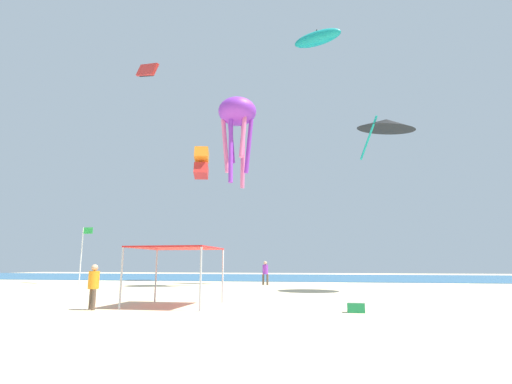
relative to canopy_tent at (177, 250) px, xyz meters
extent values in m
cube|color=beige|center=(2.94, 1.80, -2.18)|extent=(110.00, 110.00, 0.10)
cube|color=#28608C|center=(2.94, 34.02, -2.11)|extent=(110.00, 25.99, 0.03)
cylinder|color=#B2B2B7|center=(-1.49, -1.44, -1.04)|extent=(0.07, 0.07, 2.18)
cylinder|color=#B2B2B7|center=(1.49, -1.44, -1.04)|extent=(0.07, 0.07, 2.18)
cylinder|color=#B2B2B7|center=(-1.49, 1.44, -1.04)|extent=(0.07, 0.07, 2.18)
cylinder|color=#B2B2B7|center=(1.49, 1.44, -1.04)|extent=(0.07, 0.07, 2.18)
cube|color=red|center=(0.00, 0.00, 0.08)|extent=(3.05, 2.95, 0.06)
cylinder|color=brown|center=(-2.27, -1.83, -1.77)|extent=(0.14, 0.14, 0.72)
cylinder|color=brown|center=(-2.48, -1.65, -1.77)|extent=(0.14, 0.14, 0.72)
cylinder|color=orange|center=(-2.38, -1.74, -1.10)|extent=(0.37, 0.37, 0.62)
sphere|color=tan|center=(-2.38, -1.74, -0.67)|extent=(0.23, 0.23, 0.23)
cylinder|color=brown|center=(1.22, 15.45, -1.71)|extent=(0.16, 0.16, 0.82)
cylinder|color=brown|center=(0.90, 15.42, -1.71)|extent=(0.16, 0.16, 0.82)
cylinder|color=purple|center=(1.06, 15.43, -0.94)|extent=(0.43, 0.43, 0.72)
sphere|color=tan|center=(1.06, 15.43, -0.45)|extent=(0.27, 0.27, 0.27)
cylinder|color=silver|center=(-7.53, 4.89, -0.33)|extent=(0.06, 0.06, 3.59)
cube|color=green|center=(-7.22, 4.89, 1.29)|extent=(0.55, 0.02, 0.35)
cube|color=#1E8C4C|center=(6.70, -0.86, -1.97)|extent=(0.56, 0.36, 0.32)
cube|color=white|center=(6.70, -0.86, -1.79)|extent=(0.57, 0.37, 0.03)
ellipsoid|color=teal|center=(5.57, 17.20, 19.28)|extent=(4.63, 2.93, 1.62)
cone|color=black|center=(5.57, 17.20, 19.95)|extent=(0.84, 0.91, 0.64)
cone|color=black|center=(9.71, 9.48, 8.06)|extent=(4.97, 4.98, 1.26)
cylinder|color=teal|center=(8.50, 8.56, 6.93)|extent=(1.09, 1.37, 2.38)
cube|color=orange|center=(-6.50, 21.80, 10.42)|extent=(1.70, 1.94, 1.60)
cube|color=red|center=(-6.50, 21.80, 8.76)|extent=(1.70, 1.94, 1.60)
ellipsoid|color=purple|center=(-0.71, 13.04, 11.14)|extent=(4.16, 4.16, 2.12)
cylinder|color=purple|center=(-1.32, 13.70, 8.85)|extent=(0.55, 0.57, 3.30)
cylinder|color=pink|center=(-1.59, 12.84, 8.36)|extent=(0.74, 0.42, 4.27)
cylinder|color=purple|center=(-0.98, 12.18, 7.87)|extent=(0.48, 0.82, 5.25)
cylinder|color=pink|center=(-0.10, 12.38, 8.85)|extent=(0.55, 0.57, 3.30)
cylinder|color=purple|center=(0.17, 13.24, 8.36)|extent=(0.74, 0.42, 4.27)
cylinder|color=pink|center=(-0.44, 13.90, 7.87)|extent=(0.48, 0.82, 5.25)
cube|color=red|center=(-9.85, 15.67, 16.92)|extent=(3.33, 2.38, 2.36)
cube|color=black|center=(-9.85, 15.67, 16.41)|extent=(2.42, 1.87, 1.30)
camera|label=1|loc=(5.84, -14.49, -0.55)|focal=27.03mm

